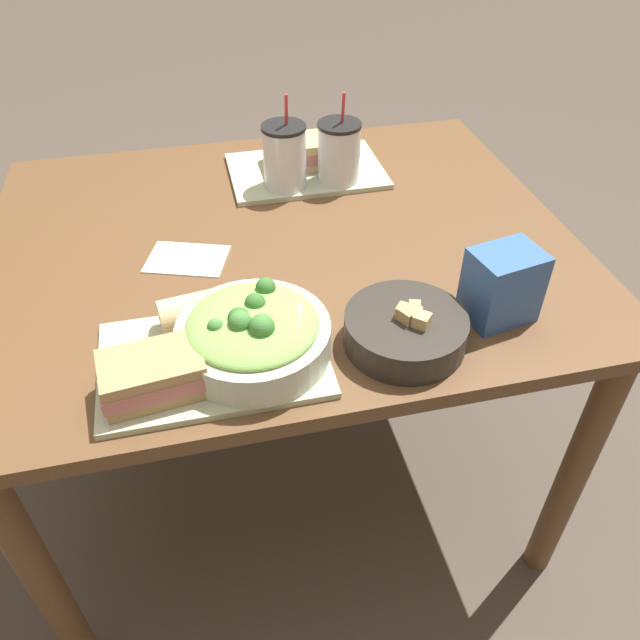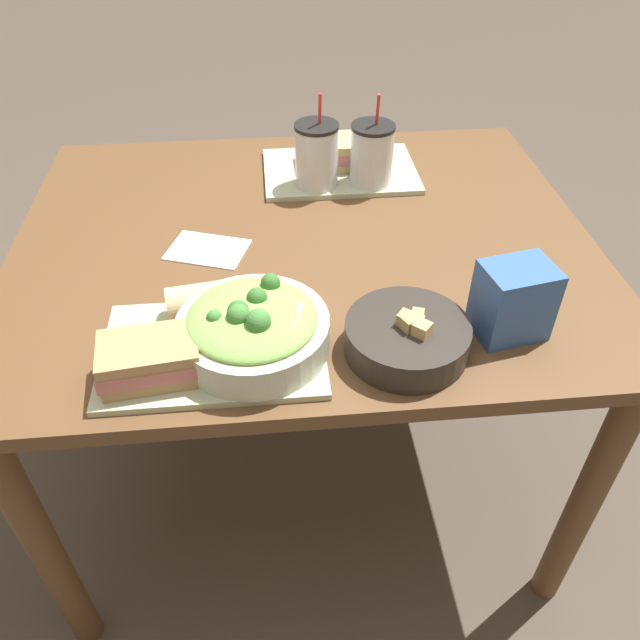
{
  "view_description": "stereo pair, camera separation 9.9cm",
  "coord_description": "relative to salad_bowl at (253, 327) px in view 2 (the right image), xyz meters",
  "views": [
    {
      "loc": [
        -0.17,
        -1.08,
        1.46
      ],
      "look_at": [
        0.0,
        -0.34,
        0.82
      ],
      "focal_mm": 35.0,
      "sensor_mm": 36.0,
      "label": 1
    },
    {
      "loc": [
        -0.07,
        -1.09,
        1.46
      ],
      "look_at": [
        0.0,
        -0.34,
        0.82
      ],
      "focal_mm": 35.0,
      "sensor_mm": 36.0,
      "label": 2
    }
  ],
  "objects": [
    {
      "name": "ground_plane",
      "position": [
        0.11,
        0.34,
        -0.81
      ],
      "size": [
        12.0,
        12.0,
        0.0
      ],
      "primitive_type": "plane",
      "color": "#4C4238"
    },
    {
      "name": "sandwich_near",
      "position": [
        -0.16,
        -0.05,
        -0.01
      ],
      "size": [
        0.17,
        0.12,
        0.06
      ],
      "rotation": [
        0.0,
        0.0,
        0.12
      ],
      "color": "tan",
      "rests_on": "tray_near"
    },
    {
      "name": "sandwich_far",
      "position": [
        0.21,
        0.63,
        -0.01
      ],
      "size": [
        0.16,
        0.11,
        0.06
      ],
      "rotation": [
        0.0,
        0.0,
        0.01
      ],
      "color": "tan",
      "rests_on": "tray_far"
    },
    {
      "name": "chip_bag",
      "position": [
        0.43,
        0.01,
        0.01
      ],
      "size": [
        0.13,
        0.11,
        0.13
      ],
      "rotation": [
        0.0,
        0.0,
        0.19
      ],
      "color": "#335BA3",
      "rests_on": "dining_table"
    },
    {
      "name": "salad_bowl",
      "position": [
        0.0,
        0.0,
        0.0
      ],
      "size": [
        0.25,
        0.25,
        0.1
      ],
      "color": "beige",
      "rests_on": "tray_near"
    },
    {
      "name": "drink_cup_red",
      "position": [
        0.28,
        0.54,
        0.02
      ],
      "size": [
        0.1,
        0.1,
        0.21
      ],
      "color": "silver",
      "rests_on": "tray_far"
    },
    {
      "name": "baguette_near",
      "position": [
        -0.06,
        0.09,
        -0.01
      ],
      "size": [
        0.18,
        0.09,
        0.06
      ],
      "rotation": [
        0.0,
        0.0,
        1.72
      ],
      "color": "#DBBC84",
      "rests_on": "tray_near"
    },
    {
      "name": "drink_cup_dark",
      "position": [
        0.15,
        0.54,
        0.03
      ],
      "size": [
        0.1,
        0.1,
        0.21
      ],
      "color": "silver",
      "rests_on": "tray_far"
    },
    {
      "name": "soup_bowl",
      "position": [
        0.25,
        -0.02,
        -0.02
      ],
      "size": [
        0.2,
        0.2,
        0.08
      ],
      "color": "#2D2823",
      "rests_on": "dining_table"
    },
    {
      "name": "tray_far",
      "position": [
        0.21,
        0.61,
        -0.05
      ],
      "size": [
        0.36,
        0.25,
        0.01
      ],
      "color": "#B2BC99",
      "rests_on": "dining_table"
    },
    {
      "name": "tray_near",
      "position": [
        -0.07,
        0.0,
        -0.05
      ],
      "size": [
        0.36,
        0.25,
        0.01
      ],
      "color": "#B2BC99",
      "rests_on": "dining_table"
    },
    {
      "name": "napkin_folded",
      "position": [
        -0.09,
        0.31,
        -0.05
      ],
      "size": [
        0.18,
        0.15,
        0.0
      ],
      "color": "white",
      "rests_on": "dining_table"
    },
    {
      "name": "dining_table",
      "position": [
        0.11,
        0.34,
        -0.16
      ],
      "size": [
        1.19,
        0.97,
        0.75
      ],
      "color": "brown",
      "rests_on": "ground_plane"
    }
  ]
}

